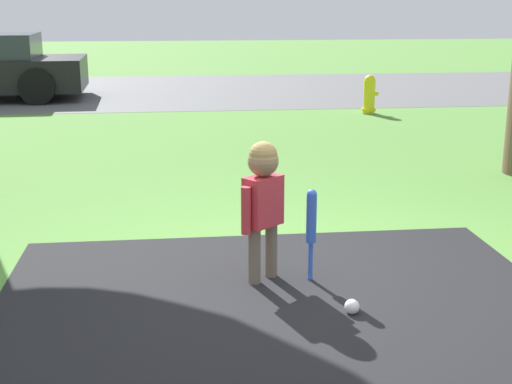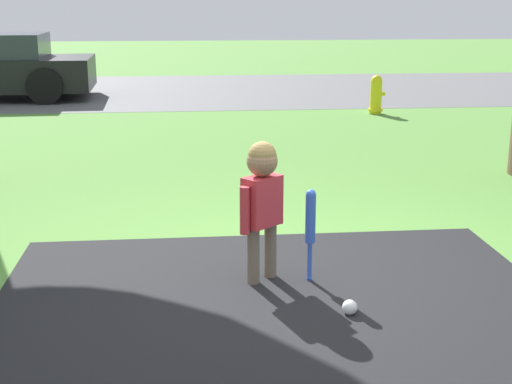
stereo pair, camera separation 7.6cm
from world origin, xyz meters
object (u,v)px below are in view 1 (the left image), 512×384
at_px(baseball_bat, 311,222).
at_px(fire_hydrant, 369,95).
at_px(child, 263,192).
at_px(sports_ball, 352,307).

xyz_separation_m(baseball_bat, fire_hydrant, (2.36, 7.14, -0.10)).
xyz_separation_m(child, sports_ball, (0.47, -0.60, -0.57)).
bearing_deg(fire_hydrant, baseball_bat, -108.29).
height_order(child, fire_hydrant, child).
bearing_deg(fire_hydrant, child, -110.66).
xyz_separation_m(sports_ball, fire_hydrant, (2.21, 7.69, 0.27)).
height_order(baseball_bat, fire_hydrant, fire_hydrant).
relative_size(child, fire_hydrant, 1.48).
bearing_deg(sports_ball, fire_hydrant, 73.97).
bearing_deg(sports_ball, baseball_bat, 105.13).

